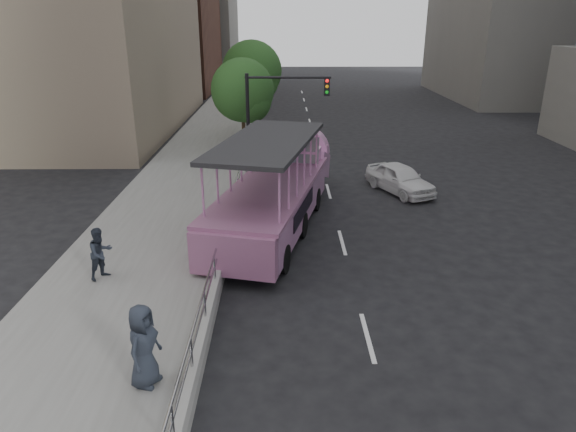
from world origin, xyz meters
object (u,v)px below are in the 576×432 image
duck_boat (278,190)px  pedestrian_far (143,346)px  traffic_signal (272,109)px  car (400,178)px  parking_sign (248,155)px  pedestrian_mid (101,253)px  street_tree_near (244,93)px  street_tree_far (253,73)px

duck_boat → pedestrian_far: (-2.73, -10.13, -0.13)m
duck_boat → traffic_signal: bearing=93.1°
car → traffic_signal: traffic_signal is taller
parking_sign → traffic_signal: traffic_signal is taller
car → parking_sign: bearing=153.8°
pedestrian_mid → traffic_signal: (4.90, 11.72, 2.39)m
duck_boat → parking_sign: 4.23m
parking_sign → traffic_signal: size_ratio=0.55×
traffic_signal → street_tree_near: street_tree_near is taller
pedestrian_far → parking_sign: bearing=12.2°
pedestrian_mid → pedestrian_far: 5.47m
car → street_tree_far: street_tree_far is taller
pedestrian_far → traffic_signal: traffic_signal is taller
pedestrian_mid → parking_sign: (3.81, 9.22, 0.67)m
pedestrian_far → street_tree_far: street_tree_far is taller
pedestrian_mid → street_tree_near: size_ratio=0.28×
car → parking_sign: 7.21m
pedestrian_far → pedestrian_mid: bearing=44.8°
car → parking_sign: size_ratio=1.39×
parking_sign → street_tree_far: 12.20m
pedestrian_far → street_tree_near: bearing=15.2°
traffic_signal → parking_sign: bearing=-113.6°
duck_boat → street_tree_near: street_tree_near is taller
car → pedestrian_far: size_ratio=2.10×
pedestrian_far → street_tree_near: (0.78, 20.01, 2.58)m
traffic_signal → street_tree_near: size_ratio=0.91×
duck_boat → traffic_signal: 6.80m
duck_boat → street_tree_far: (-1.75, 15.88, 2.94)m
duck_boat → pedestrian_far: size_ratio=6.08×
car → parking_sign: (-7.12, 0.16, 1.11)m
car → street_tree_far: (-7.43, 12.09, 3.63)m
duck_boat → parking_sign: size_ratio=4.01×
pedestrian_far → traffic_signal: (2.38, 16.58, 2.26)m
street_tree_near → street_tree_far: size_ratio=0.89×
parking_sign → traffic_signal: 3.22m
street_tree_near → pedestrian_far: bearing=-92.2°
traffic_signal → pedestrian_far: bearing=-98.2°
duck_boat → car: bearing=33.7°
street_tree_near → street_tree_far: (0.20, 6.00, 0.49)m
car → parking_sign: parking_sign is taller
car → traffic_signal: (-6.03, 2.66, 2.83)m
car → pedestrian_mid: 14.20m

